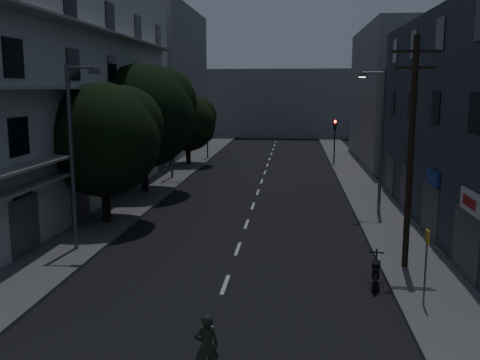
# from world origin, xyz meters

# --- Properties ---
(ground) EXTENTS (160.00, 160.00, 0.00)m
(ground) POSITION_xyz_m (0.00, 25.00, 0.00)
(ground) COLOR black
(ground) RESTS_ON ground
(sidewalk_left) EXTENTS (3.00, 90.00, 0.15)m
(sidewalk_left) POSITION_xyz_m (-7.50, 25.00, 0.07)
(sidewalk_left) COLOR #565659
(sidewalk_left) RESTS_ON ground
(sidewalk_right) EXTENTS (3.00, 90.00, 0.15)m
(sidewalk_right) POSITION_xyz_m (7.50, 25.00, 0.07)
(sidewalk_right) COLOR #565659
(sidewalk_right) RESTS_ON ground
(lane_markings) EXTENTS (0.15, 60.50, 0.01)m
(lane_markings) POSITION_xyz_m (0.00, 31.25, 0.01)
(lane_markings) COLOR beige
(lane_markings) RESTS_ON ground
(building_left) EXTENTS (7.00, 36.00, 14.00)m
(building_left) POSITION_xyz_m (-11.98, 18.00, 6.99)
(building_left) COLOR #B7B7B2
(building_left) RESTS_ON ground
(building_far_left) EXTENTS (6.00, 20.00, 16.00)m
(building_far_left) POSITION_xyz_m (-12.00, 48.00, 8.00)
(building_far_left) COLOR slate
(building_far_left) RESTS_ON ground
(building_far_right) EXTENTS (6.00, 20.00, 13.00)m
(building_far_right) POSITION_xyz_m (12.00, 42.00, 6.50)
(building_far_right) COLOR slate
(building_far_right) RESTS_ON ground
(building_far_end) EXTENTS (24.00, 8.00, 10.00)m
(building_far_end) POSITION_xyz_m (0.00, 70.00, 5.00)
(building_far_end) COLOR slate
(building_far_end) RESTS_ON ground
(tree_near) EXTENTS (5.97, 5.97, 7.36)m
(tree_near) POSITION_xyz_m (-7.40, 14.85, 4.75)
(tree_near) COLOR black
(tree_near) RESTS_ON sidewalk_left
(tree_mid) EXTENTS (7.08, 7.08, 8.72)m
(tree_mid) POSITION_xyz_m (-7.69, 23.46, 5.60)
(tree_mid) COLOR black
(tree_mid) RESTS_ON sidewalk_left
(tree_far) EXTENTS (5.24, 5.24, 6.48)m
(tree_far) POSITION_xyz_m (-7.37, 37.10, 4.21)
(tree_far) COLOR black
(tree_far) RESTS_ON sidewalk_left
(traffic_signal_far_right) EXTENTS (0.28, 0.37, 4.10)m
(traffic_signal_far_right) POSITION_xyz_m (6.30, 38.89, 3.10)
(traffic_signal_far_right) COLOR black
(traffic_signal_far_right) RESTS_ON sidewalk_right
(traffic_signal_far_left) EXTENTS (0.28, 0.37, 4.10)m
(traffic_signal_far_left) POSITION_xyz_m (-6.30, 41.40, 3.10)
(traffic_signal_far_left) COLOR black
(traffic_signal_far_left) RESTS_ON sidewalk_left
(street_lamp_left_near) EXTENTS (1.51, 0.25, 8.00)m
(street_lamp_left_near) POSITION_xyz_m (-7.02, 9.91, 4.60)
(street_lamp_left_near) COLOR #515358
(street_lamp_left_near) RESTS_ON sidewalk_left
(street_lamp_right) EXTENTS (1.51, 0.25, 8.00)m
(street_lamp_right) POSITION_xyz_m (7.26, 18.40, 4.60)
(street_lamp_right) COLOR slate
(street_lamp_right) RESTS_ON sidewalk_right
(street_lamp_left_far) EXTENTS (1.51, 0.25, 8.00)m
(street_lamp_left_far) POSITION_xyz_m (-7.08, 29.26, 4.60)
(street_lamp_left_far) COLOR #54565B
(street_lamp_left_far) RESTS_ON sidewalk_left
(utility_pole) EXTENTS (1.80, 0.24, 9.00)m
(utility_pole) POSITION_xyz_m (6.95, 8.86, 4.87)
(utility_pole) COLOR black
(utility_pole) RESTS_ON sidewalk_right
(bus_stop_sign) EXTENTS (0.06, 0.35, 2.52)m
(bus_stop_sign) POSITION_xyz_m (6.79, 4.97, 1.89)
(bus_stop_sign) COLOR #595B60
(bus_stop_sign) RESTS_ON sidewalk_right
(motorcycle) EXTENTS (0.61, 1.97, 1.27)m
(motorcycle) POSITION_xyz_m (5.52, 6.89, 0.50)
(motorcycle) COLOR black
(motorcycle) RESTS_ON ground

